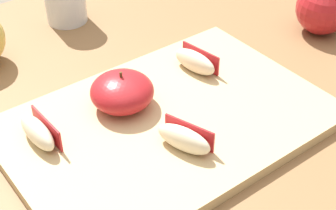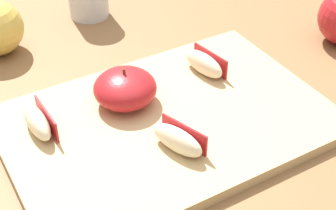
{
  "view_description": "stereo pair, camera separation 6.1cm",
  "coord_description": "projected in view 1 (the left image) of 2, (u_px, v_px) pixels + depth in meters",
  "views": [
    {
      "loc": [
        -0.37,
        -0.46,
        1.15
      ],
      "look_at": [
        -0.07,
        -0.07,
        0.76
      ],
      "focal_mm": 54.27,
      "sensor_mm": 36.0,
      "label": 1
    },
    {
      "loc": [
        -0.32,
        -0.49,
        1.15
      ],
      "look_at": [
        -0.07,
        -0.07,
        0.76
      ],
      "focal_mm": 54.27,
      "sensor_mm": 36.0,
      "label": 2
    }
  ],
  "objects": [
    {
      "name": "apple_wedge_middle",
      "position": [
        184.0,
        138.0,
        0.59
      ],
      "size": [
        0.05,
        0.07,
        0.03
      ],
      "color": "beige",
      "rests_on": "cutting_board"
    },
    {
      "name": "whole_apple_crimson",
      "position": [
        323.0,
        8.0,
        0.81
      ],
      "size": [
        0.09,
        0.09,
        0.09
      ],
      "color": "#B21E23",
      "rests_on": "dining_table"
    },
    {
      "name": "dining_table",
      "position": [
        177.0,
        135.0,
        0.79
      ],
      "size": [
        1.43,
        0.77,
        0.72
      ],
      "color": "brown",
      "rests_on": "ground_plane"
    },
    {
      "name": "apple_wedge_back",
      "position": [
        195.0,
        61.0,
        0.71
      ],
      "size": [
        0.04,
        0.07,
        0.03
      ],
      "color": "beige",
      "rests_on": "cutting_board"
    },
    {
      "name": "apple_wedge_front",
      "position": [
        38.0,
        132.0,
        0.59
      ],
      "size": [
        0.03,
        0.07,
        0.03
      ],
      "color": "beige",
      "rests_on": "cutting_board"
    },
    {
      "name": "cutting_board",
      "position": [
        168.0,
        122.0,
        0.64
      ],
      "size": [
        0.4,
        0.27,
        0.02
      ],
      "color": "tan",
      "rests_on": "dining_table"
    },
    {
      "name": "apple_half_skin_up",
      "position": [
        122.0,
        91.0,
        0.65
      ],
      "size": [
        0.08,
        0.08,
        0.05
      ],
      "color": "#B21E23",
      "rests_on": "cutting_board"
    }
  ]
}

